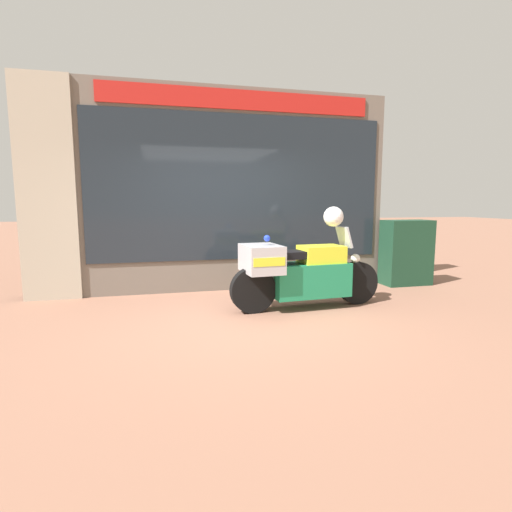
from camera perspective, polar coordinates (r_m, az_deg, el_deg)
name	(u,v)px	position (r m, az deg, el deg)	size (l,w,h in m)	color
ground_plane	(241,320)	(5.30, -2.20, -9.09)	(60.00, 60.00, 0.00)	#8E604C
shop_building	(193,190)	(7.00, -8.93, 9.24)	(6.15, 0.55, 3.44)	#6B6056
window_display	(236,261)	(7.21, -2.82, -0.70)	(4.85, 0.30, 2.02)	slate
paramedic_motorcycle	(299,272)	(5.75, 6.14, -2.24)	(2.30, 0.70, 1.18)	black
utility_cabinet	(406,252)	(7.93, 20.66, 0.47)	(0.88, 0.47, 1.20)	#193D28
white_helmet	(333,217)	(5.91, 11.01, 5.55)	(0.29, 0.29, 0.29)	white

